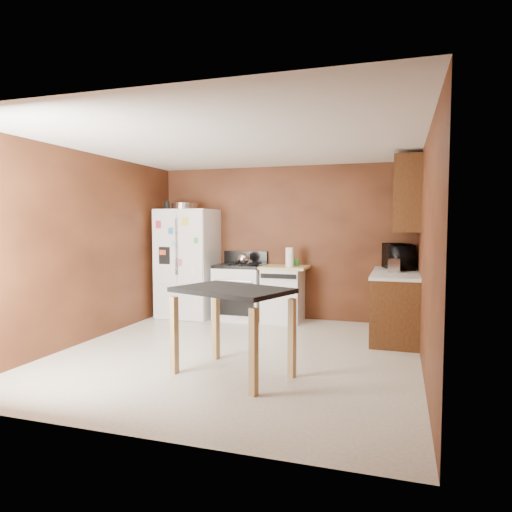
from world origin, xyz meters
The scene contains 18 objects.
floor centered at (0.00, 0.00, 0.00)m, with size 4.50×4.50×0.00m, color white.
ceiling centered at (0.00, 0.00, 2.50)m, with size 4.50×4.50×0.00m, color white.
wall_back centered at (0.00, 2.25, 1.25)m, with size 4.20×4.20×0.00m, color brown.
wall_front centered at (0.00, -2.25, 1.25)m, with size 4.20×4.20×0.00m, color brown.
wall_left centered at (-2.10, 0.00, 1.25)m, with size 4.50×4.50×0.00m, color brown.
wall_right centered at (2.10, 0.00, 1.25)m, with size 4.50×4.50×0.00m, color brown.
roasting_pan centered at (-1.62, 1.90, 1.85)m, with size 0.44×0.44×0.11m, color silver.
pen_cup centered at (-1.87, 1.76, 1.87)m, with size 0.09×0.09×0.13m, color black.
kettle centered at (-0.57, 1.87, 0.99)m, with size 0.19×0.19×0.19m, color silver.
paper_towel centered at (0.21, 1.86, 1.04)m, with size 0.13×0.13×0.30m, color white.
green_canister centered at (0.27, 2.01, 0.95)m, with size 0.11×0.11×0.12m, color green.
toaster centered at (1.77, 1.48, 0.99)m, with size 0.16×0.26×0.19m, color silver.
microwave centered at (1.83, 1.91, 1.07)m, with size 0.60×0.41×0.33m, color black.
refrigerator centered at (-1.55, 1.86, 0.90)m, with size 0.90×0.80×1.80m.
gas_range centered at (-0.64, 1.92, 0.46)m, with size 0.76×0.68×1.10m.
dishwasher centered at (0.08, 1.95, 0.45)m, with size 0.78×0.63×0.89m.
right_cabinets centered at (1.84, 1.48, 0.91)m, with size 0.63×1.58×2.45m.
island centered at (0.22, -0.74, 0.76)m, with size 1.31×1.08×0.91m.
Camera 1 is at (1.84, -5.06, 1.55)m, focal length 32.00 mm.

